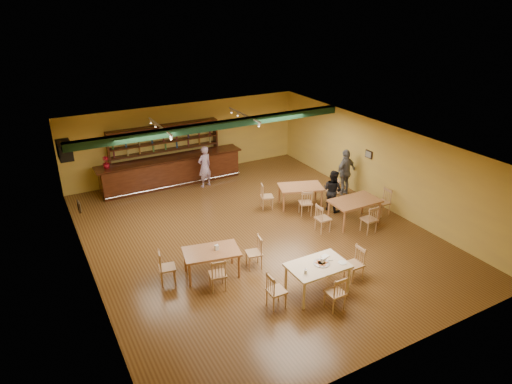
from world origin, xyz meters
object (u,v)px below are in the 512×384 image
bar_counter (172,171)px  near_table (317,278)px  dining_table_d (354,211)px  dining_table_c (212,263)px  patron_right_a (332,190)px  patron_bar (205,167)px  dining_table_b (300,196)px

bar_counter → near_table: (0.92, -8.58, -0.16)m
near_table → dining_table_d: bearing=37.4°
dining_table_c → patron_right_a: bearing=28.4°
dining_table_d → patron_right_a: size_ratio=1.10×
patron_bar → patron_right_a: 5.14m
dining_table_b → dining_table_d: (0.86, -1.93, 0.02)m
dining_table_d → patron_bar: patron_bar is taller
bar_counter → dining_table_d: (4.24, -6.04, -0.16)m
dining_table_b → patron_bar: size_ratio=0.92×
near_table → patron_right_a: size_ratio=1.03×
bar_counter → dining_table_c: 6.67m
dining_table_b → dining_table_c: 5.14m
bar_counter → patron_bar: bearing=-37.4°
dining_table_b → near_table: size_ratio=1.01×
bar_counter → patron_right_a: (4.18, -4.91, 0.18)m
bar_counter → patron_right_a: 6.46m
dining_table_b → dining_table_c: size_ratio=1.03×
dining_table_b → patron_right_a: (0.80, -0.80, 0.36)m
dining_table_d → patron_bar: bearing=121.6°
dining_table_c → patron_bar: 6.18m
patron_right_a → patron_bar: bearing=18.9°
dining_table_c → dining_table_d: bearing=16.8°
near_table → patron_right_a: 4.92m
patron_bar → dining_table_d: bearing=104.1°
patron_bar → patron_right_a: bearing=110.1°
near_table → patron_right_a: bearing=48.3°
dining_table_c → dining_table_d: dining_table_d is taller
dining_table_c → near_table: size_ratio=0.98×
near_table → patron_right_a: patron_right_a is taller
dining_table_b → near_table: bearing=-99.8°
dining_table_b → dining_table_c: dining_table_b is taller
near_table → dining_table_b: bearing=61.1°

